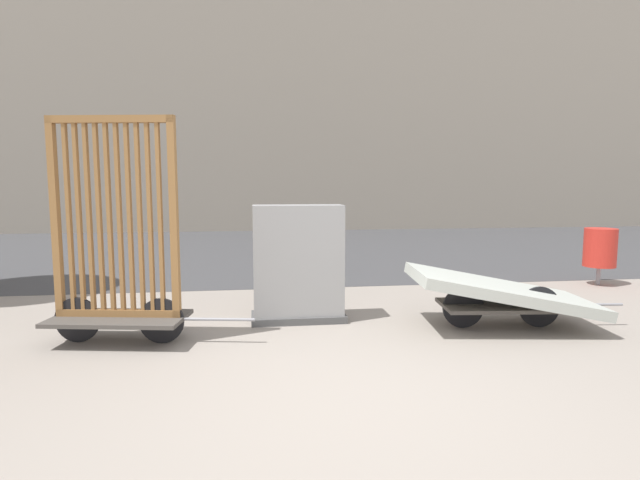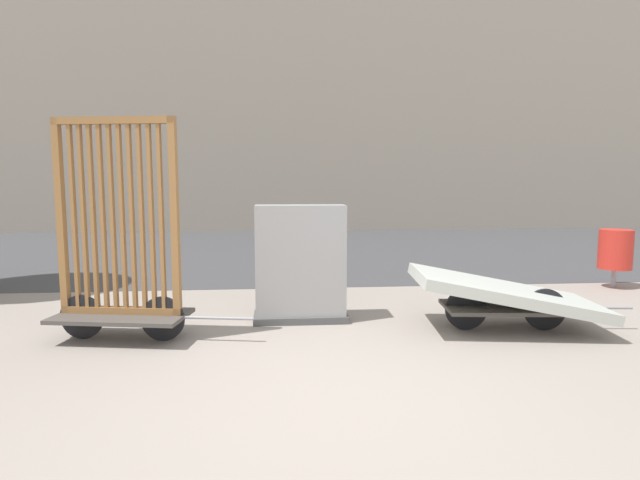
{
  "view_description": "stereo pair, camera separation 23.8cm",
  "coord_description": "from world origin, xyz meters",
  "px_view_note": "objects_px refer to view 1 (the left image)",
  "views": [
    {
      "loc": [
        -0.67,
        -3.34,
        1.56
      ],
      "look_at": [
        0.0,
        1.69,
        1.0
      ],
      "focal_mm": 28.0,
      "sensor_mm": 36.0,
      "label": 1
    },
    {
      "loc": [
        -0.44,
        -3.37,
        1.56
      ],
      "look_at": [
        0.0,
        1.69,
        1.0
      ],
      "focal_mm": 28.0,
      "sensor_mm": 36.0,
      "label": 2
    }
  ],
  "objects_px": {
    "utility_cabinet": "(298,267)",
    "bike_cart_with_bedframe": "(117,262)",
    "bike_cart_with_mattress": "(502,293)",
    "trash_bin": "(600,248)"
  },
  "relations": [
    {
      "from": "bike_cart_with_bedframe",
      "to": "bike_cart_with_mattress",
      "type": "xyz_separation_m",
      "value": [
        4.01,
        0.0,
        -0.43
      ]
    },
    {
      "from": "bike_cart_with_bedframe",
      "to": "trash_bin",
      "type": "relative_size",
      "value": 2.5
    },
    {
      "from": "bike_cart_with_bedframe",
      "to": "bike_cart_with_mattress",
      "type": "distance_m",
      "value": 4.03
    },
    {
      "from": "utility_cabinet",
      "to": "bike_cart_with_bedframe",
      "type": "bearing_deg",
      "value": -162.65
    },
    {
      "from": "bike_cart_with_mattress",
      "to": "trash_bin",
      "type": "bearing_deg",
      "value": 42.8
    },
    {
      "from": "bike_cart_with_bedframe",
      "to": "trash_bin",
      "type": "bearing_deg",
      "value": 26.61
    },
    {
      "from": "utility_cabinet",
      "to": "trash_bin",
      "type": "xyz_separation_m",
      "value": [
        4.84,
        1.43,
        -0.04
      ]
    },
    {
      "from": "trash_bin",
      "to": "utility_cabinet",
      "type": "bearing_deg",
      "value": -163.51
    },
    {
      "from": "bike_cart_with_mattress",
      "to": "utility_cabinet",
      "type": "height_order",
      "value": "utility_cabinet"
    },
    {
      "from": "utility_cabinet",
      "to": "trash_bin",
      "type": "bearing_deg",
      "value": 16.49
    }
  ]
}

